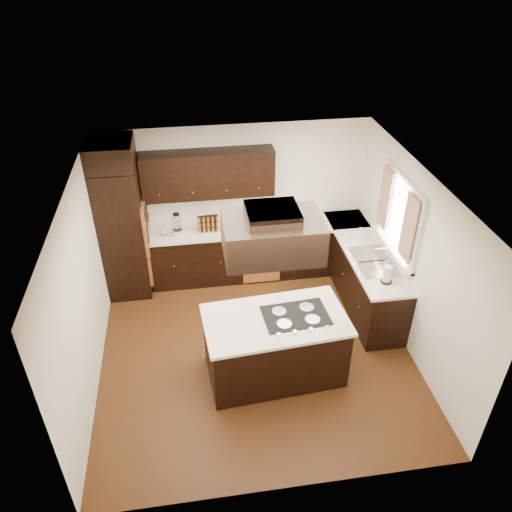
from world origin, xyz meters
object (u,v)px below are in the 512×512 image
at_px(oven_column, 123,231).
at_px(spice_rack, 208,224).
at_px(island, 275,347).
at_px(range_hood, 272,237).

distance_m(oven_column, spice_rack, 1.30).
xyz_separation_m(oven_column, island, (1.96, -2.17, -0.62)).
distance_m(island, range_hood, 1.72).
bearing_deg(oven_column, range_hood, -50.26).
bearing_deg(island, spice_rack, 102.18).
bearing_deg(spice_rack, range_hood, -80.34).
bearing_deg(range_hood, island, 45.56).
xyz_separation_m(island, range_hood, (-0.08, -0.08, 1.72)).
relative_size(oven_column, island, 1.25).
distance_m(oven_column, range_hood, 3.13).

